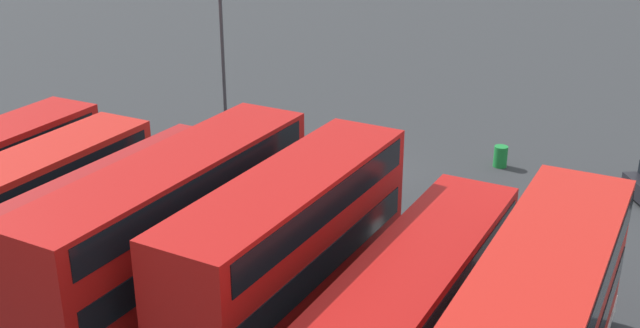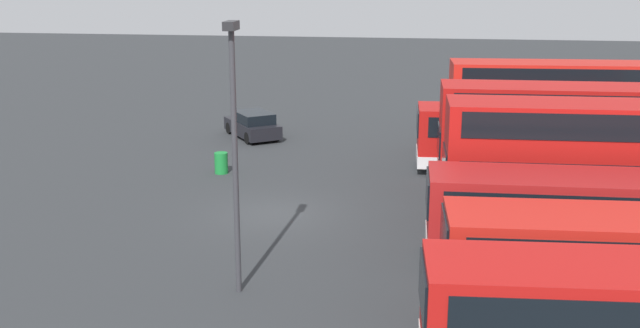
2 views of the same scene
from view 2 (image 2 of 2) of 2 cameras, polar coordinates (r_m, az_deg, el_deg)
ground_plane at (r=28.41m, az=-3.43°, el=-3.81°), size 140.00×140.00×0.00m
bus_double_decker_near_end at (r=38.53m, az=17.74°, el=4.28°), size 3.14×10.77×4.55m
bus_single_deck_second at (r=35.03m, az=17.22°, el=1.92°), size 3.02×12.06×2.95m
bus_double_decker_third at (r=31.28m, az=18.46°, el=1.85°), size 2.84×10.32×4.55m
bus_double_decker_fourth at (r=27.91m, az=21.23°, el=0.08°), size 2.94×11.50×4.55m
bus_single_deck_fifth at (r=24.57m, az=21.22°, el=-3.90°), size 2.83×11.19×2.95m
box_truck_blue at (r=44.20m, az=17.64°, el=4.61°), size 3.20×7.70×3.20m
car_hatchback_silver at (r=40.75m, az=-5.15°, el=2.99°), size 4.28×3.76×1.43m
lamp_post_tall at (r=20.61m, az=-6.53°, el=1.93°), size 0.70×0.30×7.70m
waste_bin_yellow at (r=33.96m, az=-7.53°, el=0.08°), size 0.60×0.60×0.95m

